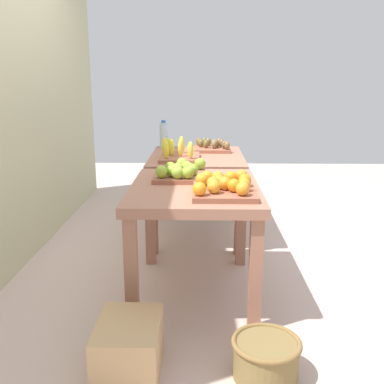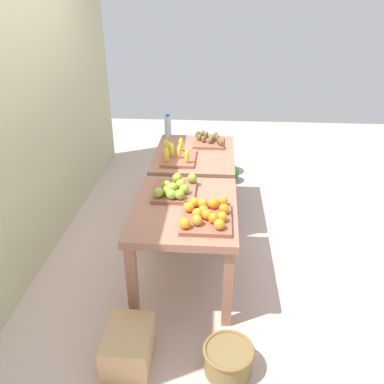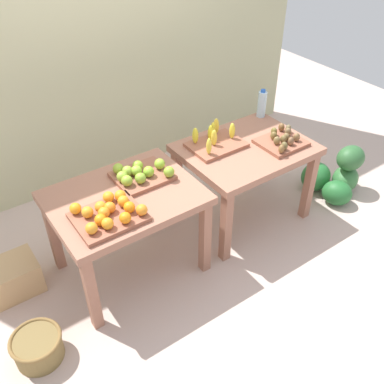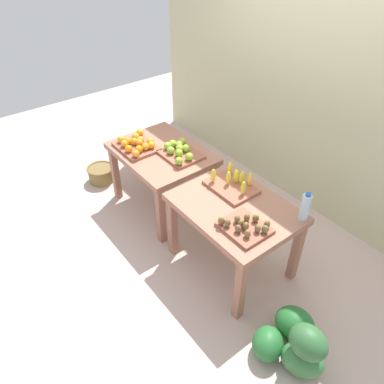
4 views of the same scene
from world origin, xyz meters
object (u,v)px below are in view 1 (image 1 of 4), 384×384
Objects in this scene: wicker_basket at (266,357)px; banana_crate at (178,154)px; display_table_right at (197,167)px; cardboard_produce_box at (129,347)px; water_bottle at (164,135)px; kiwi_bin at (212,147)px; watermelon_pile at (220,189)px; orange_bin at (224,186)px; apple_bin at (181,172)px; display_table_left at (195,201)px.

banana_crate is at bearing 15.66° from wicker_basket.
cardboard_produce_box is at bearing 171.30° from display_table_right.
water_bottle is 0.78× the size of wicker_basket.
kiwi_bin is 0.92m from watermelon_pile.
cardboard_produce_box is at bearing 143.71° from orange_bin.
kiwi_bin is at bearing -11.21° from cardboard_produce_box.
kiwi_bin is at bearing -11.29° from apple_bin.
orange_bin is 1.35× the size of wicker_basket.
kiwi_bin is at bearing 5.33° from wicker_basket.
banana_crate is at bearing 147.99° from kiwi_bin.
apple_bin is 0.65× the size of watermelon_pile.
orange_bin is at bearing -178.81° from kiwi_bin.
display_table_left is 2.14m from watermelon_pile.
kiwi_bin reaches higher than cardboard_produce_box.
wicker_basket is (-2.95, -0.10, -0.07)m from watermelon_pile.
apple_bin is 0.93× the size of banana_crate.
kiwi_bin is 1.09× the size of wicker_basket.
display_table_left reaches higher than wicker_basket.
display_table_left is at bearing -168.30° from water_bottle.
watermelon_pile is (0.51, -0.57, -0.67)m from water_bottle.
cardboard_produce_box is at bearing 168.87° from apple_bin.
kiwi_bin reaches higher than display_table_right.
display_table_left is 1.02m from cardboard_produce_box.
apple_bin is at bearing 22.86° from wicker_basket.
water_bottle is at bearing 67.67° from kiwi_bin.
apple_bin is at bearing 169.65° from watermelon_pile.
water_bottle reaches higher than wicker_basket.
watermelon_pile reaches higher than wicker_basket.
banana_crate is (0.91, 0.15, 0.15)m from display_table_left.
display_table_left reaches higher than cardboard_produce_box.
display_table_left reaches higher than watermelon_pile.
display_table_right reaches higher than watermelon_pile.
kiwi_bin reaches higher than wicker_basket.
orange_bin is at bearing 178.11° from watermelon_pile.
display_table_right is 1.34m from orange_bin.
kiwi_bin is (1.19, -0.24, -0.01)m from apple_bin.
orange_bin is 2.35m from watermelon_pile.
banana_crate is at bearing -165.11° from water_bottle.
watermelon_pile is at bearing -18.90° from banana_crate.
display_table_left is at bearing 41.38° from orange_bin.
apple_bin reaches higher than kiwi_bin.
apple_bin is at bearing -175.79° from banana_crate.
display_table_right is at bearing 7.48° from orange_bin.
display_table_left is 1.00× the size of display_table_right.
display_table_left is 0.26m from apple_bin.
apple_bin is (0.39, 0.27, 0.00)m from orange_bin.
water_bottle reaches higher than cardboard_produce_box.
orange_bin is 1.58m from kiwi_bin.
apple_bin is 1.14× the size of kiwi_bin.
water_bottle reaches higher than watermelon_pile.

